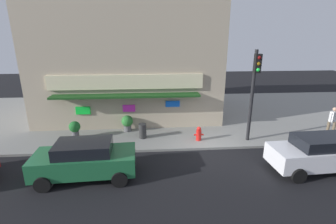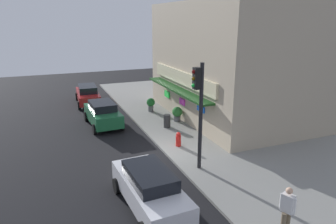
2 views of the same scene
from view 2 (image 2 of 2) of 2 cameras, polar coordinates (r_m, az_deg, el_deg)
ground_plane at (r=16.82m, az=-0.75°, el=-7.57°), size 57.20×57.20×0.00m
sidewalk at (r=19.62m, az=15.89°, el=-4.40°), size 38.13×12.03×0.13m
corner_building at (r=22.69m, az=11.70°, el=9.13°), size 12.11×8.59×7.87m
traffic_light at (r=13.92m, az=5.68°, el=1.68°), size 0.32×0.58×4.97m
fire_hydrant at (r=17.28m, az=1.91°, el=-5.02°), size 0.53×0.29×0.81m
trash_can at (r=20.21m, az=-0.18°, el=-1.65°), size 0.44×0.44×0.84m
pedestrian at (r=11.19m, az=20.95°, el=-16.17°), size 0.54×0.51×1.67m
potted_plant_by_doorway at (r=23.67m, az=-3.17°, el=1.54°), size 0.63×0.63×1.03m
potted_plant_by_window at (r=21.43m, az=1.69°, el=-0.20°), size 0.70×0.70×1.00m
parked_car_red at (r=27.13m, az=-14.45°, el=3.15°), size 4.64×2.10×1.56m
parked_car_white at (r=11.99m, az=-3.39°, el=-13.75°), size 4.58×2.06×1.61m
parked_car_green at (r=21.29m, az=-11.85°, el=-0.26°), size 4.23×2.11×1.62m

